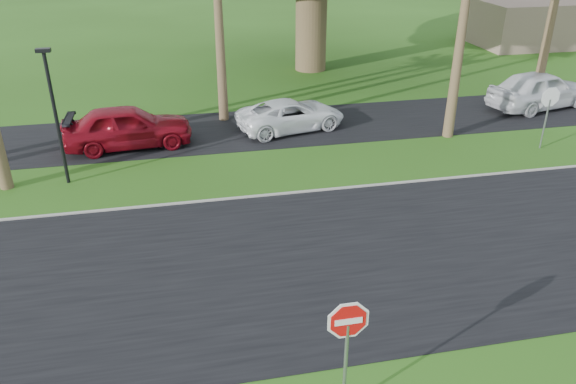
# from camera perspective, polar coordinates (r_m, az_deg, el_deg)

# --- Properties ---
(ground) EXTENTS (120.00, 120.00, 0.00)m
(ground) POSITION_cam_1_polar(r_m,az_deg,el_deg) (13.52, -0.23, -12.13)
(ground) COLOR #264C13
(ground) RESTS_ON ground
(road) EXTENTS (120.00, 8.00, 0.02)m
(road) POSITION_cam_1_polar(r_m,az_deg,el_deg) (15.10, -1.77, -7.44)
(road) COLOR black
(road) RESTS_ON ground
(parking_strip) EXTENTS (120.00, 5.00, 0.02)m
(parking_strip) POSITION_cam_1_polar(r_m,az_deg,el_deg) (24.44, -6.14, 6.22)
(parking_strip) COLOR black
(parking_strip) RESTS_ON ground
(curb) EXTENTS (120.00, 0.12, 0.06)m
(curb) POSITION_cam_1_polar(r_m,az_deg,el_deg) (18.54, -3.98, -0.50)
(curb) COLOR gray
(curb) RESTS_ON ground
(stop_sign_near) EXTENTS (1.05, 0.07, 2.62)m
(stop_sign_near) POSITION_cam_1_polar(r_m,az_deg,el_deg) (10.26, 6.04, -14.25)
(stop_sign_near) COLOR gray
(stop_sign_near) RESTS_ON ground
(stop_sign_far) EXTENTS (1.05, 0.07, 2.62)m
(stop_sign_far) POSITION_cam_1_polar(r_m,az_deg,el_deg) (24.07, 24.98, 7.99)
(stop_sign_far) COLOR gray
(stop_sign_far) RESTS_ON ground
(streetlight_right) EXTENTS (0.45, 0.25, 4.64)m
(streetlight_right) POSITION_cam_1_polar(r_m,az_deg,el_deg) (20.09, -22.63, 7.75)
(streetlight_right) COLOR black
(streetlight_right) RESTS_ON ground
(building_far) EXTENTS (10.00, 6.00, 3.00)m
(building_far) POSITION_cam_1_polar(r_m,az_deg,el_deg) (45.27, 24.58, 15.49)
(building_far) COLOR gray
(building_far) RESTS_ON ground
(car_red) EXTENTS (5.12, 2.41, 1.69)m
(car_red) POSITION_cam_1_polar(r_m,az_deg,el_deg) (23.17, -15.99, 6.38)
(car_red) COLOR maroon
(car_red) RESTS_ON ground
(car_dark) EXTENTS (4.68, 1.96, 1.35)m
(car_dark) POSITION_cam_1_polar(r_m,az_deg,el_deg) (23.42, -15.94, 6.15)
(car_dark) COLOR black
(car_dark) RESTS_ON ground
(car_minivan) EXTENTS (5.02, 3.16, 1.29)m
(car_minivan) POSITION_cam_1_polar(r_m,az_deg,el_deg) (24.24, 0.31, 7.81)
(car_minivan) COLOR white
(car_minivan) RESTS_ON ground
(car_pickup) EXTENTS (5.61, 3.28, 1.79)m
(car_pickup) POSITION_cam_1_polar(r_m,az_deg,el_deg) (29.51, 24.22, 9.44)
(car_pickup) COLOR white
(car_pickup) RESTS_ON ground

